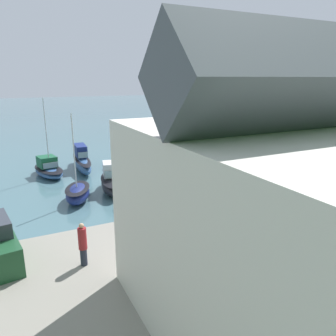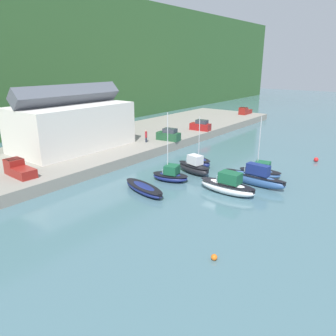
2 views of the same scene
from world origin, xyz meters
TOP-DOWN VIEW (x-y plane):
  - ground_plane at (0.00, 0.00)m, footprint 320.00×320.00m
  - quay_promenade at (0.00, 24.76)m, footprint 105.88×20.51m
  - moored_boat_0 at (-6.98, 5.75)m, footprint 3.87×7.44m
  - moored_boat_1 at (-1.85, 5.67)m, footprint 3.54×5.30m
  - moored_boat_2 at (2.50, 4.90)m, footprint 3.10×5.91m
  - moored_boat_3 at (5.79, 6.01)m, footprint 3.23×4.64m
  - moored_boat_4 at (-1.13, -2.30)m, footprint 2.34×7.09m
  - moored_boat_5 at (3.39, -3.73)m, footprint 2.03×8.38m
  - moored_boat_6 at (7.08, -2.93)m, footprint 3.40×5.97m
  - person_on_quay at (7.92, 18.54)m, footprint 0.40×0.40m
  - mooring_buoy_0 at (-14.14, -8.10)m, footprint 0.51×0.51m

SIDE VIEW (x-z plane):
  - ground_plane at x=0.00m, z-range 0.00..0.00m
  - mooring_buoy_0 at x=-14.14m, z-range 0.00..0.51m
  - moored_boat_0 at x=-6.98m, z-range 0.04..0.96m
  - moored_boat_3 at x=5.79m, z-range -2.98..4.47m
  - quay_promenade at x=0.00m, z-range 0.00..1.50m
  - moored_boat_6 at x=7.08m, z-range -3.34..4.85m
  - moored_boat_1 at x=-1.85m, z-range -3.69..5.27m
  - moored_boat_4 at x=-1.13m, z-range -0.36..2.32m
  - moored_boat_2 at x=2.50m, z-range -0.36..2.37m
  - moored_boat_5 at x=3.39m, z-range -0.37..2.47m
  - person_on_quay at x=7.92m, z-range 1.53..3.67m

